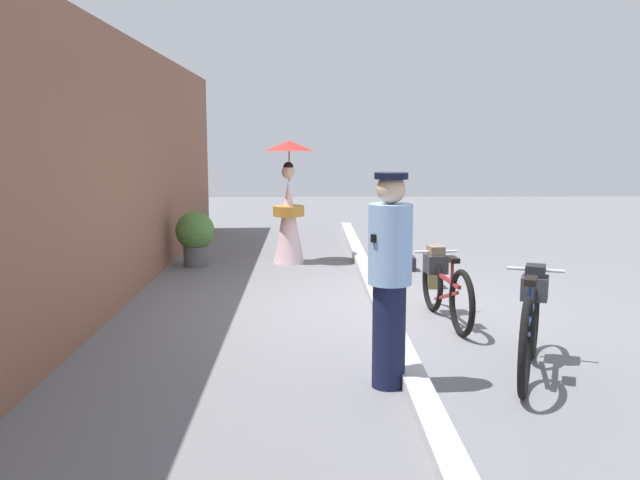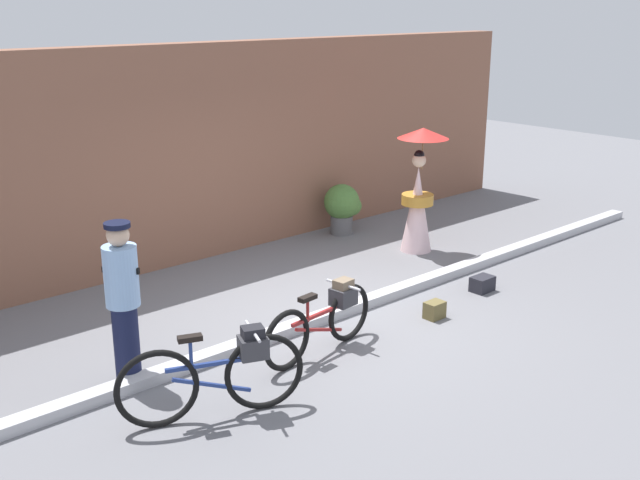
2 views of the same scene
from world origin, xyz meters
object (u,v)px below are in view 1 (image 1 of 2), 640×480
at_px(person_with_parasol, 289,203).
at_px(potted_plant_by_door, 196,235).
at_px(backpack_on_pavement, 434,279).
at_px(backpack_spare, 408,263).
at_px(bicycle_near_officer, 444,284).
at_px(bicycle_far_side, 531,320).
at_px(person_officer, 390,275).

bearing_deg(person_with_parasol, potted_plant_by_door, 99.87).
xyz_separation_m(backpack_on_pavement, backpack_spare, (1.18, 0.17, -0.00)).
height_order(bicycle_near_officer, potted_plant_by_door, potted_plant_by_door).
bearing_deg(backpack_on_pavement, bicycle_far_side, -176.72).
bearing_deg(bicycle_near_officer, backpack_spare, -0.62).
distance_m(bicycle_near_officer, backpack_on_pavement, 1.67).
distance_m(bicycle_far_side, person_officer, 1.33).
distance_m(person_with_parasol, backpack_on_pavement, 2.82).
distance_m(potted_plant_by_door, backpack_on_pavement, 3.75).
xyz_separation_m(bicycle_near_officer, backpack_spare, (2.82, -0.03, -0.29)).
xyz_separation_m(person_with_parasol, backpack_on_pavement, (-1.86, -1.95, -0.84)).
bearing_deg(person_officer, bicycle_far_side, -76.33).
bearing_deg(backpack_spare, bicycle_near_officer, 179.38).
distance_m(person_officer, backpack_spare, 4.90).
bearing_deg(bicycle_far_side, backpack_on_pavement, 3.28).
height_order(potted_plant_by_door, backpack_on_pavement, potted_plant_by_door).
relative_size(bicycle_far_side, backpack_on_pavement, 6.85).
bearing_deg(backpack_on_pavement, backpack_spare, 8.32).
bearing_deg(bicycle_near_officer, potted_plant_by_door, 44.19).
bearing_deg(backpack_spare, person_officer, 169.88).
height_order(person_with_parasol, backpack_on_pavement, person_with_parasol).
distance_m(person_with_parasol, potted_plant_by_door, 1.51).
relative_size(bicycle_near_officer, backpack_on_pavement, 6.88).
bearing_deg(potted_plant_by_door, backpack_spare, -97.72).
bearing_deg(backpack_spare, person_with_parasol, 69.09).
relative_size(person_with_parasol, potted_plant_by_door, 2.27).
distance_m(person_officer, person_with_parasol, 5.52).
xyz_separation_m(bicycle_far_side, person_with_parasol, (5.15, 2.14, 0.50)).
relative_size(bicycle_near_officer, bicycle_far_side, 1.00).
xyz_separation_m(bicycle_near_officer, backpack_on_pavement, (1.63, -0.20, -0.29)).
bearing_deg(potted_plant_by_door, person_officer, -155.76).
relative_size(person_with_parasol, backpack_on_pavement, 7.87).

